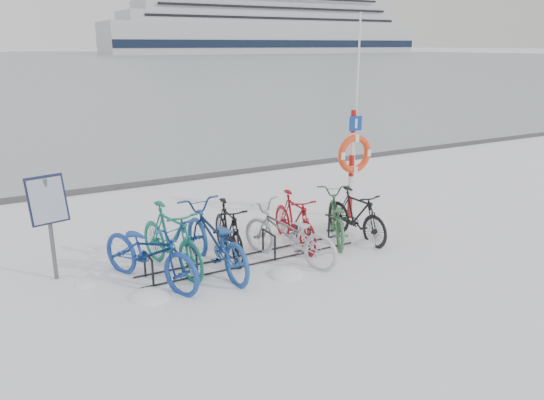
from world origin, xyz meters
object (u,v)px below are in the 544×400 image
bike_rack (251,250)px  info_board (48,206)px  lifebuoy_station (354,154)px  cruise_ferry (267,23)px

bike_rack → info_board: 3.34m
bike_rack → lifebuoy_station: lifebuoy_station is taller
info_board → cruise_ferry: cruise_ferry is taller
lifebuoy_station → cruise_ferry: cruise_ferry is taller
bike_rack → lifebuoy_station: bearing=18.6°
bike_rack → info_board: size_ratio=2.35×
lifebuoy_station → cruise_ferry: size_ratio=0.03×
bike_rack → lifebuoy_station: 3.33m
lifebuoy_station → cruise_ferry: bearing=61.9°
bike_rack → lifebuoy_station: (2.93, 0.99, 1.24)m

